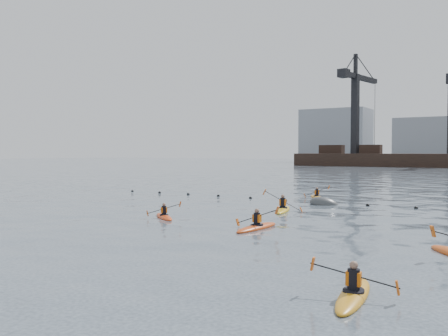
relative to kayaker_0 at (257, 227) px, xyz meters
The scene contains 8 objects.
ground 10.35m from the kayaker_0, 101.20° to the right, with size 400.00×400.00×0.00m, color #323D49.
float_line 12.63m from the kayaker_0, 101.46° to the left, with size 33.24×0.73×0.24m.
kayaker_0 is the anchor object (origin of this frame).
kayaker_1 10.57m from the kayaker_0, 49.52° to the right, with size 2.18×3.27×1.03m.
kayaker_2 6.08m from the kayaker_0, behind, with size 2.58×2.22×0.96m.
kayaker_3 6.96m from the kayaker_0, 104.40° to the left, with size 2.43×3.60×1.45m.
kayaker_5 15.76m from the kayaker_0, 100.27° to the left, with size 2.20×2.77×1.10m.
mooring_buoy 11.32m from the kayaker_0, 93.61° to the left, with size 2.01×1.19×1.00m, color #3D4042.
Camera 1 is at (12.18, -9.44, 3.61)m, focal length 38.00 mm.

